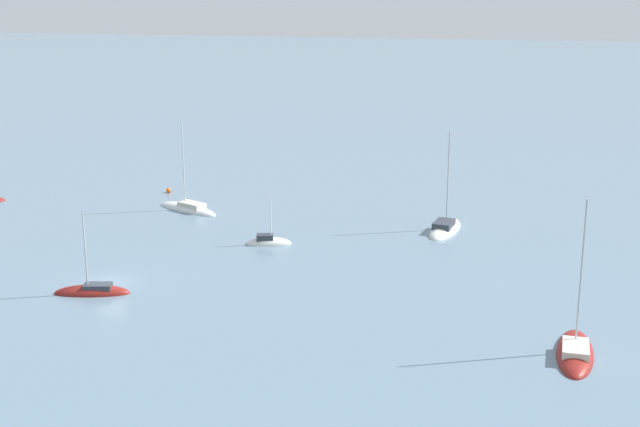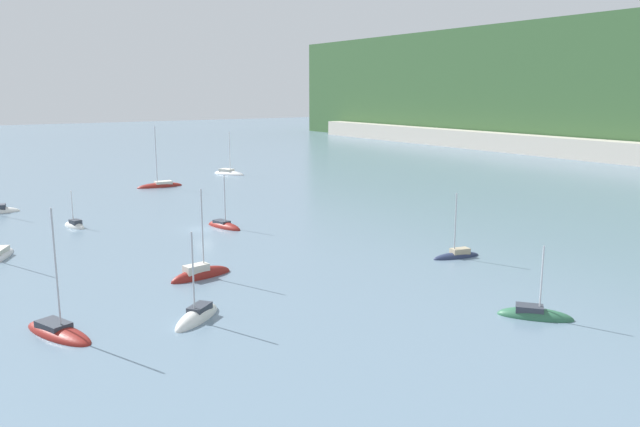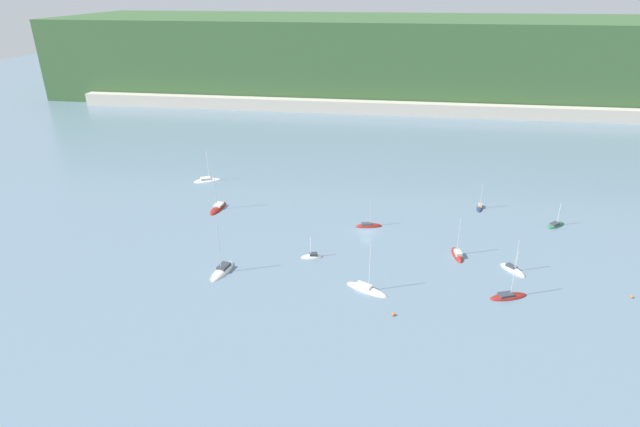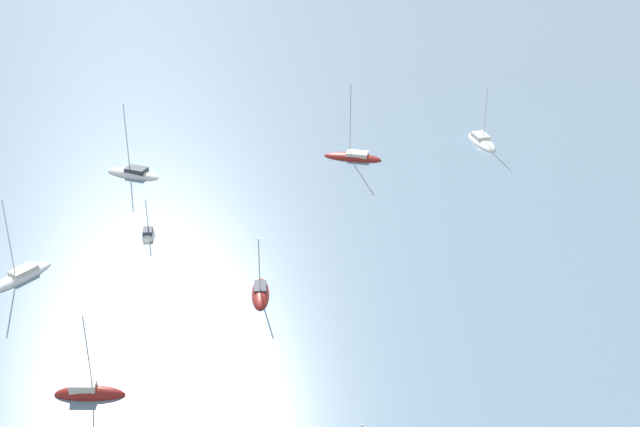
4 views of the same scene
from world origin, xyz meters
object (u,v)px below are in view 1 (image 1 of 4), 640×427
at_px(sailboat_1, 445,230).
at_px(sailboat_3, 92,293).
at_px(sailboat_6, 575,354).
at_px(mooring_buoy_0, 169,190).
at_px(sailboat_9, 268,243).
at_px(sailboat_4, 188,209).

distance_m(sailboat_1, sailboat_3, 38.63).
xyz_separation_m(sailboat_6, mooring_buoy_0, (46.84, -40.76, 0.21)).
height_order(sailboat_1, sailboat_9, sailboat_1).
bearing_deg(sailboat_1, mooring_buoy_0, 84.94).
xyz_separation_m(sailboat_4, sailboat_6, (-41.54, 33.15, -0.00)).
relative_size(sailboat_1, sailboat_4, 1.06).
bearing_deg(mooring_buoy_0, sailboat_4, 124.85).
bearing_deg(sailboat_6, sailboat_4, 55.21).
xyz_separation_m(sailboat_3, sailboat_6, (-40.34, 4.97, 0.03)).
bearing_deg(sailboat_3, sailboat_9, -136.23).
bearing_deg(sailboat_4, sailboat_3, 119.12).
relative_size(sailboat_4, mooring_buoy_0, 17.89).
distance_m(sailboat_1, sailboat_4, 30.23).
bearing_deg(mooring_buoy_0, sailboat_1, 163.93).
bearing_deg(sailboat_3, sailboat_1, -151.02).
distance_m(sailboat_3, sailboat_6, 40.65).
relative_size(sailboat_1, mooring_buoy_0, 18.95).
height_order(sailboat_1, mooring_buoy_0, sailboat_1).
relative_size(sailboat_1, sailboat_6, 0.93).
xyz_separation_m(sailboat_9, mooring_buoy_0, (17.89, -18.71, 0.22)).
xyz_separation_m(sailboat_3, sailboat_9, (-11.40, -17.09, 0.02)).
relative_size(sailboat_1, sailboat_3, 1.45).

